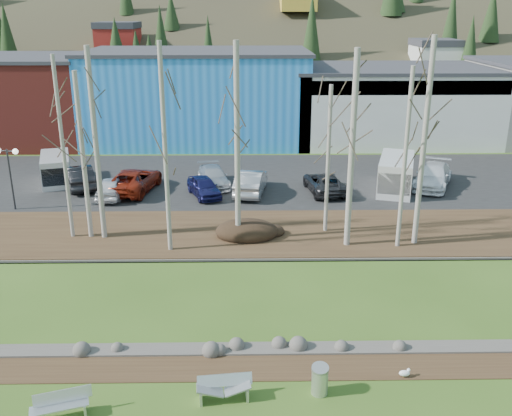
{
  "coord_description": "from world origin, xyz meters",
  "views": [
    {
      "loc": [
        -1.5,
        -14.98,
        11.93
      ],
      "look_at": [
        -1.05,
        11.81,
        2.5
      ],
      "focal_mm": 40.0,
      "sensor_mm": 36.0,
      "label": 1
    }
  ],
  "objects_px": {
    "van_white": "(396,175)",
    "car_3": "(213,177)",
    "litter_bin": "(320,381)",
    "seagull": "(405,373)",
    "car_6": "(325,183)",
    "car_4": "(204,187)",
    "street_lamp": "(8,162)",
    "van_grey": "(56,169)",
    "car_2": "(134,180)",
    "bench_intact": "(61,405)",
    "car_1": "(80,176)",
    "car_5": "(251,182)",
    "car_7": "(433,176)",
    "bench_damaged": "(224,388)",
    "car_0": "(111,187)"
  },
  "relations": [
    {
      "from": "seagull",
      "to": "car_3",
      "type": "height_order",
      "value": "car_3"
    },
    {
      "from": "seagull",
      "to": "car_6",
      "type": "distance_m",
      "value": 20.32
    },
    {
      "from": "seagull",
      "to": "street_lamp",
      "type": "xyz_separation_m",
      "value": [
        -19.72,
        17.19,
        3.0
      ]
    },
    {
      "from": "street_lamp",
      "to": "van_grey",
      "type": "bearing_deg",
      "value": 93.67
    },
    {
      "from": "car_1",
      "to": "car_3",
      "type": "bearing_deg",
      "value": 159.59
    },
    {
      "from": "car_1",
      "to": "car_4",
      "type": "relative_size",
      "value": 1.24
    },
    {
      "from": "seagull",
      "to": "street_lamp",
      "type": "height_order",
      "value": "street_lamp"
    },
    {
      "from": "seagull",
      "to": "car_5",
      "type": "relative_size",
      "value": 0.09
    },
    {
      "from": "car_5",
      "to": "car_6",
      "type": "relative_size",
      "value": 1.03
    },
    {
      "from": "bench_damaged",
      "to": "car_2",
      "type": "height_order",
      "value": "car_2"
    },
    {
      "from": "car_2",
      "to": "car_5",
      "type": "xyz_separation_m",
      "value": [
        7.93,
        -0.61,
        0.03
      ]
    },
    {
      "from": "litter_bin",
      "to": "car_0",
      "type": "height_order",
      "value": "car_0"
    },
    {
      "from": "car_5",
      "to": "van_grey",
      "type": "xyz_separation_m",
      "value": [
        -13.79,
        2.64,
        0.18
      ]
    },
    {
      "from": "litter_bin",
      "to": "van_grey",
      "type": "xyz_separation_m",
      "value": [
        -15.85,
        23.59,
        0.66
      ]
    },
    {
      "from": "car_7",
      "to": "street_lamp",
      "type": "bearing_deg",
      "value": -146.59
    },
    {
      "from": "seagull",
      "to": "car_0",
      "type": "xyz_separation_m",
      "value": [
        -14.25,
        19.46,
        0.64
      ]
    },
    {
      "from": "car_1",
      "to": "van_grey",
      "type": "distance_m",
      "value": 2.25
    },
    {
      "from": "car_2",
      "to": "van_grey",
      "type": "height_order",
      "value": "van_grey"
    },
    {
      "from": "street_lamp",
      "to": "car_4",
      "type": "distance_m",
      "value": 12.03
    },
    {
      "from": "litter_bin",
      "to": "street_lamp",
      "type": "xyz_separation_m",
      "value": [
        -16.71,
        17.97,
        2.71
      ]
    },
    {
      "from": "car_2",
      "to": "car_6",
      "type": "height_order",
      "value": "car_2"
    },
    {
      "from": "car_3",
      "to": "car_4",
      "type": "relative_size",
      "value": 1.17
    },
    {
      "from": "van_white",
      "to": "litter_bin",
      "type": "bearing_deg",
      "value": -93.34
    },
    {
      "from": "car_1",
      "to": "car_5",
      "type": "relative_size",
      "value": 0.97
    },
    {
      "from": "car_1",
      "to": "car_6",
      "type": "xyz_separation_m",
      "value": [
        16.8,
        -1.4,
        -0.13
      ]
    },
    {
      "from": "bench_intact",
      "to": "car_6",
      "type": "bearing_deg",
      "value": 45.68
    },
    {
      "from": "car_4",
      "to": "litter_bin",
      "type": "bearing_deg",
      "value": -97.0
    },
    {
      "from": "car_3",
      "to": "street_lamp",
      "type": "bearing_deg",
      "value": -171.41
    },
    {
      "from": "car_4",
      "to": "car_6",
      "type": "bearing_deg",
      "value": -16.02
    },
    {
      "from": "car_7",
      "to": "van_white",
      "type": "distance_m",
      "value": 2.98
    },
    {
      "from": "car_6",
      "to": "van_grey",
      "type": "relative_size",
      "value": 0.97
    },
    {
      "from": "seagull",
      "to": "car_3",
      "type": "bearing_deg",
      "value": 92.29
    },
    {
      "from": "bench_damaged",
      "to": "car_1",
      "type": "distance_m",
      "value": 25.15
    },
    {
      "from": "car_6",
      "to": "van_grey",
      "type": "xyz_separation_m",
      "value": [
        -18.76,
        2.49,
        0.33
      ]
    },
    {
      "from": "street_lamp",
      "to": "car_4",
      "type": "xyz_separation_m",
      "value": [
        11.55,
        2.39,
        -2.39
      ]
    },
    {
      "from": "bench_intact",
      "to": "car_2",
      "type": "relative_size",
      "value": 0.32
    },
    {
      "from": "litter_bin",
      "to": "car_3",
      "type": "bearing_deg",
      "value": 101.63
    },
    {
      "from": "car_5",
      "to": "van_grey",
      "type": "relative_size",
      "value": 1.01
    },
    {
      "from": "bench_intact",
      "to": "seagull",
      "type": "distance_m",
      "value": 11.25
    },
    {
      "from": "car_6",
      "to": "van_white",
      "type": "height_order",
      "value": "van_white"
    },
    {
      "from": "van_white",
      "to": "bench_intact",
      "type": "bearing_deg",
      "value": -108.68
    },
    {
      "from": "car_7",
      "to": "car_3",
      "type": "bearing_deg",
      "value": -157.36
    },
    {
      "from": "seagull",
      "to": "van_white",
      "type": "height_order",
      "value": "van_white"
    },
    {
      "from": "car_1",
      "to": "car_5",
      "type": "bearing_deg",
      "value": 150.62
    },
    {
      "from": "car_4",
      "to": "street_lamp",
      "type": "bearing_deg",
      "value": 170.46
    },
    {
      "from": "street_lamp",
      "to": "van_white",
      "type": "distance_m",
      "value": 24.77
    },
    {
      "from": "van_white",
      "to": "car_3",
      "type": "bearing_deg",
      "value": -169.66
    },
    {
      "from": "car_7",
      "to": "car_2",
      "type": "bearing_deg",
      "value": -153.57
    },
    {
      "from": "litter_bin",
      "to": "car_2",
      "type": "height_order",
      "value": "car_2"
    },
    {
      "from": "car_2",
      "to": "seagull",
      "type": "bearing_deg",
      "value": 132.73
    }
  ]
}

